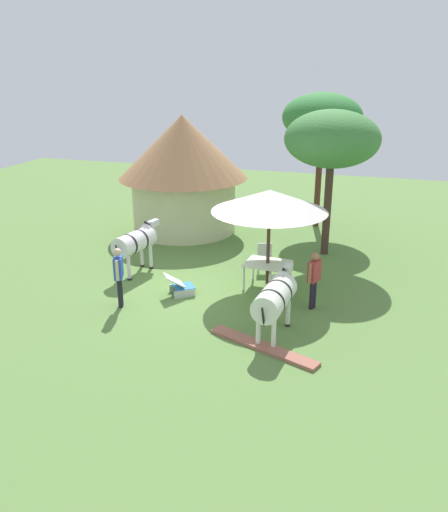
# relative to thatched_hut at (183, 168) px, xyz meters

# --- Properties ---
(ground_plane) EXTENTS (36.00, 36.00, 0.00)m
(ground_plane) POSITION_rel_thatched_hut_xyz_m (2.52, -5.28, -2.41)
(ground_plane) COLOR #5C823F
(thatched_hut) EXTENTS (4.85, 4.85, 4.38)m
(thatched_hut) POSITION_rel_thatched_hut_xyz_m (0.00, 0.00, 0.00)
(thatched_hut) COLOR beige
(thatched_hut) RESTS_ON ground_plane
(shade_umbrella) EXTENTS (3.24, 3.24, 2.88)m
(shade_umbrella) POSITION_rel_thatched_hut_xyz_m (4.31, -4.52, 0.15)
(shade_umbrella) COLOR #4E3128
(shade_umbrella) RESTS_ON ground_plane
(patio_dining_table) EXTENTS (1.33, 1.07, 0.74)m
(patio_dining_table) POSITION_rel_thatched_hut_xyz_m (4.31, -4.52, -1.76)
(patio_dining_table) COLOR silver
(patio_dining_table) RESTS_ON ground_plane
(patio_chair_near_hut) EXTENTS (0.54, 0.53, 0.90)m
(patio_chair_near_hut) POSITION_rel_thatched_hut_xyz_m (3.97, -3.40, -1.89)
(patio_chair_near_hut) COLOR silver
(patio_chair_near_hut) RESTS_ON ground_plane
(patio_chair_near_lawn) EXTENTS (0.57, 0.56, 0.90)m
(patio_chair_near_lawn) POSITION_rel_thatched_hut_xyz_m (4.77, -5.59, -1.89)
(patio_chair_near_lawn) COLOR silver
(patio_chair_near_lawn) RESTS_ON ground_plane
(guest_beside_umbrella) EXTENTS (0.33, 0.54, 1.57)m
(guest_beside_umbrella) POSITION_rel_thatched_hut_xyz_m (5.77, -5.57, -1.47)
(guest_beside_umbrella) COLOR black
(guest_beside_umbrella) RESTS_ON ground_plane
(standing_watcher) EXTENTS (0.35, 0.56, 1.64)m
(standing_watcher) POSITION_rel_thatched_hut_xyz_m (0.85, -6.95, -1.43)
(standing_watcher) COLOR black
(standing_watcher) RESTS_ON ground_plane
(striped_lounge_chair) EXTENTS (0.96, 0.90, 0.63)m
(striped_lounge_chair) POSITION_rel_thatched_hut_xyz_m (2.09, -5.76, -2.16)
(striped_lounge_chair) COLOR #2D77BA
(striped_lounge_chair) RESTS_ON ground_plane
(zebra_nearest_camera) EXTENTS (0.80, 2.28, 1.51)m
(zebra_nearest_camera) POSITION_rel_thatched_hut_xyz_m (5.10, -7.28, -1.44)
(zebra_nearest_camera) COLOR silver
(zebra_nearest_camera) RESTS_ON ground_plane
(zebra_by_umbrella) EXTENTS (0.92, 2.10, 1.53)m
(zebra_by_umbrella) POSITION_rel_thatched_hut_xyz_m (0.20, -4.61, -1.42)
(zebra_by_umbrella) COLOR silver
(zebra_by_umbrella) RESTS_ON ground_plane
(acacia_tree_left_background) EXTENTS (3.01, 3.01, 5.14)m
(acacia_tree_left_background) POSITION_rel_thatched_hut_xyz_m (4.82, 2.09, 1.79)
(acacia_tree_left_background) COLOR #542F20
(acacia_tree_left_background) RESTS_ON ground_plane
(acacia_tree_right_background) EXTENTS (3.05, 3.05, 4.79)m
(acacia_tree_right_background) POSITION_rel_thatched_hut_xyz_m (5.56, -1.15, 1.43)
(acacia_tree_right_background) COLOR #432E25
(acacia_tree_right_background) RESTS_ON ground_plane
(brick_patio_kerb) EXTENTS (2.74, 1.35, 0.08)m
(brick_patio_kerb) POSITION_rel_thatched_hut_xyz_m (4.99, -8.00, -2.37)
(brick_patio_kerb) COLOR #A1604F
(brick_patio_kerb) RESTS_ON ground_plane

